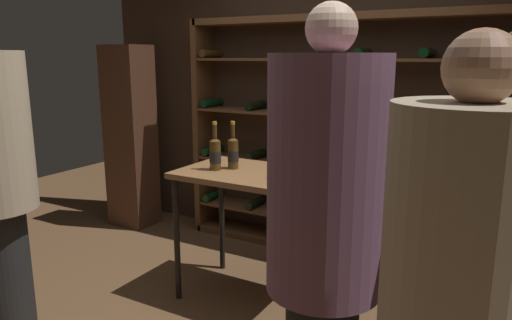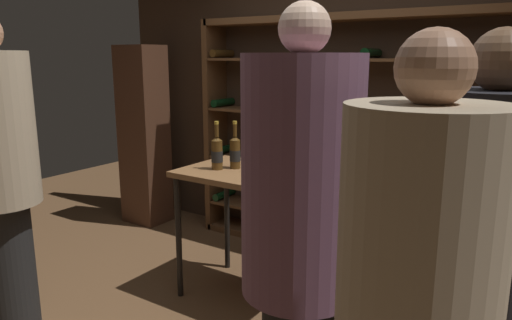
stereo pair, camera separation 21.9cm
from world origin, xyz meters
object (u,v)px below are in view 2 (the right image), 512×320
(person_bystander_red_print, at_px, (300,235))
(wine_glass_stemmed_center, at_px, (309,159))
(wine_rack, at_px, (367,145))
(person_guest_plum_blouse, at_px, (482,262))
(wine_bottle_amber_reserve, at_px, (217,153))
(display_cabinet, at_px, (144,136))
(wine_bottle_red_label, at_px, (235,152))
(wine_bottle_black_capsule, at_px, (291,163))
(tasting_table, at_px, (259,187))

(person_bystander_red_print, bearing_deg, wine_glass_stemmed_center, -42.84)
(wine_rack, relative_size, person_guest_plum_blouse, 1.76)
(wine_rack, relative_size, wine_bottle_amber_reserve, 9.38)
(display_cabinet, bearing_deg, wine_bottle_amber_reserve, -27.33)
(wine_bottle_red_label, bearing_deg, person_bystander_red_print, -45.25)
(display_cabinet, bearing_deg, wine_glass_stemmed_center, -15.07)
(person_bystander_red_print, distance_m, wine_bottle_black_capsule, 1.30)
(wine_rack, relative_size, tasting_table, 2.93)
(person_bystander_red_print, xyz_separation_m, wine_bottle_red_label, (-1.19, 1.20, -0.00))
(person_bystander_red_print, distance_m, wine_bottle_amber_reserve, 1.68)
(person_bystander_red_print, distance_m, wine_bottle_red_label, 1.68)
(wine_rack, relative_size, display_cabinet, 1.75)
(person_bystander_red_print, height_order, wine_bottle_amber_reserve, person_bystander_red_print)
(person_guest_plum_blouse, distance_m, wine_glass_stemmed_center, 1.68)
(person_bystander_red_print, height_order, wine_bottle_red_label, person_bystander_red_print)
(wine_bottle_amber_reserve, bearing_deg, wine_bottle_red_label, 47.67)
(wine_bottle_black_capsule, bearing_deg, wine_bottle_amber_reserve, -178.45)
(tasting_table, height_order, wine_bottle_black_capsule, wine_bottle_black_capsule)
(wine_bottle_red_label, relative_size, wine_glass_stemmed_center, 2.48)
(person_guest_plum_blouse, bearing_deg, tasting_table, 173.18)
(person_bystander_red_print, xyz_separation_m, wine_glass_stemmed_center, (-0.66, 1.34, -0.02))
(person_bystander_red_print, bearing_deg, wine_bottle_black_capsule, -37.71)
(tasting_table, bearing_deg, wine_bottle_black_capsule, -13.00)
(wine_bottle_red_label, relative_size, wine_bottle_black_capsule, 1.07)
(display_cabinet, bearing_deg, person_bystander_red_print, -33.65)
(tasting_table, distance_m, wine_bottle_amber_reserve, 0.39)
(person_guest_plum_blouse, xyz_separation_m, wine_bottle_black_capsule, (-1.29, 0.86, 0.05))
(person_guest_plum_blouse, height_order, person_bystander_red_print, person_bystander_red_print)
(wine_bottle_black_capsule, distance_m, wine_glass_stemmed_center, 0.23)
(wine_bottle_black_capsule, relative_size, wine_glass_stemmed_center, 2.31)
(wine_bottle_amber_reserve, bearing_deg, wine_bottle_black_capsule, 1.55)
(person_bystander_red_print, xyz_separation_m, display_cabinet, (-2.94, 1.96, -0.15))
(tasting_table, height_order, person_bystander_red_print, person_bystander_red_print)
(person_bystander_red_print, relative_size, wine_bottle_amber_reserve, 5.60)
(wine_rack, bearing_deg, wine_bottle_black_capsule, -94.83)
(person_guest_plum_blouse, relative_size, person_bystander_red_print, 0.95)
(tasting_table, relative_size, wine_bottle_amber_reserve, 3.20)
(wine_bottle_amber_reserve, height_order, wine_bottle_black_capsule, wine_bottle_amber_reserve)
(wine_rack, xyz_separation_m, tasting_table, (-0.39, -1.07, -0.18))
(person_guest_plum_blouse, bearing_deg, display_cabinet, 177.86)
(wine_bottle_amber_reserve, bearing_deg, person_bystander_red_print, -40.70)
(wine_rack, xyz_separation_m, wine_bottle_black_capsule, (-0.10, -1.14, 0.04))
(wine_bottle_red_label, height_order, wine_glass_stemmed_center, wine_bottle_red_label)
(person_bystander_red_print, bearing_deg, person_guest_plum_blouse, -136.51)
(wine_rack, distance_m, person_guest_plum_blouse, 2.33)
(wine_bottle_black_capsule, height_order, wine_glass_stemmed_center, wine_bottle_black_capsule)
(wine_bottle_red_label, distance_m, wine_bottle_black_capsule, 0.52)
(wine_bottle_amber_reserve, relative_size, wine_bottle_black_capsule, 1.08)
(wine_bottle_black_capsule, bearing_deg, display_cabinet, 159.57)
(person_bystander_red_print, relative_size, wine_bottle_red_label, 5.64)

